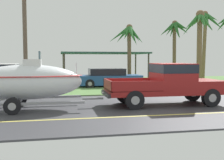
{
  "coord_description": "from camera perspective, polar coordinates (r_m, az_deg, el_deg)",
  "views": [
    {
      "loc": [
        -4.28,
        -11.28,
        2.11
      ],
      "look_at": [
        -1.97,
        0.45,
        1.17
      ],
      "focal_mm": 43.6,
      "sensor_mm": 36.0,
      "label": 1
    }
  ],
  "objects": [
    {
      "name": "parked_sedan_near",
      "position": [
        20.37,
        -0.64,
        0.44
      ],
      "size": [
        4.69,
        1.84,
        1.38
      ],
      "color": "#234C89",
      "rests_on": "ground"
    },
    {
      "name": "palm_tree_far_left",
      "position": [
        22.78,
        17.91,
        9.94
      ],
      "size": [
        2.72,
        2.83,
        5.92
      ],
      "color": "brown",
      "rests_on": "ground"
    },
    {
      "name": "palm_tree_near_right",
      "position": [
        26.75,
        18.88,
        10.69
      ],
      "size": [
        3.24,
        2.71,
        6.49
      ],
      "color": "brown",
      "rests_on": "ground"
    },
    {
      "name": "utility_pole",
      "position": [
        16.4,
        -17.8,
        9.72
      ],
      "size": [
        0.24,
        1.8,
        7.04
      ],
      "color": "brown",
      "rests_on": "ground"
    },
    {
      "name": "ground",
      "position": [
        20.23,
        1.16,
        -1.53
      ],
      "size": [
        36.0,
        22.0,
        0.11
      ],
      "color": "#38383D"
    },
    {
      "name": "parked_pickup_background",
      "position": [
        17.79,
        -21.94,
        0.62
      ],
      "size": [
        5.69,
        2.0,
        1.81
      ],
      "color": "silver",
      "rests_on": "ground"
    },
    {
      "name": "pickup_truck_towing",
      "position": [
        12.73,
        12.33,
        -0.4
      ],
      "size": [
        5.54,
        1.99,
        1.9
      ],
      "color": "maroon",
      "rests_on": "ground"
    },
    {
      "name": "boat_on_trailer",
      "position": [
        11.74,
        -17.46,
        -0.34
      ],
      "size": [
        5.72,
        2.14,
        2.42
      ],
      "color": "gray",
      "rests_on": "ground"
    },
    {
      "name": "carport_awning",
      "position": [
        25.11,
        -1.75,
        5.54
      ],
      "size": [
        7.78,
        4.57,
        2.69
      ],
      "color": "#4C4238",
      "rests_on": "ground"
    },
    {
      "name": "palm_tree_far_right",
      "position": [
        24.18,
        13.17,
        9.3
      ],
      "size": [
        2.61,
        2.86,
        5.4
      ],
      "color": "brown",
      "rests_on": "ground"
    },
    {
      "name": "palm_tree_mid",
      "position": [
        22.74,
        3.62,
        8.75
      ],
      "size": [
        2.71,
        3.08,
        4.97
      ],
      "color": "brown",
      "rests_on": "ground"
    }
  ]
}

